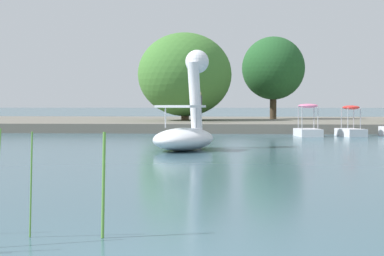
{
  "coord_description": "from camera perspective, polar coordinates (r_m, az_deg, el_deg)",
  "views": [
    {
      "loc": [
        0.96,
        -5.09,
        1.57
      ],
      "look_at": [
        -0.76,
        17.5,
        0.69
      ],
      "focal_mm": 57.63,
      "sensor_mm": 36.0,
      "label": 1
    }
  ],
  "objects": [
    {
      "name": "pedal_boat_pink",
      "position": [
        30.46,
        10.68,
        0.08
      ],
      "size": [
        1.29,
        1.96,
        1.59
      ],
      "color": "white",
      "rests_on": "ground_plane"
    },
    {
      "name": "tree_willow_overhanging",
      "position": [
        40.19,
        -0.65,
        4.97
      ],
      "size": [
        8.46,
        8.59,
        5.7
      ],
      "color": "brown",
      "rests_on": "shore_bank_far"
    },
    {
      "name": "swan_boat",
      "position": [
        21.05,
        -0.53,
        0.31
      ],
      "size": [
        2.67,
        3.52,
        3.5
      ],
      "color": "white",
      "rests_on": "ground_plane"
    },
    {
      "name": "person_on_path",
      "position": [
        34.98,
        0.69,
        1.99
      ],
      "size": [
        0.31,
        0.32,
        1.76
      ],
      "color": "#23283D",
      "rests_on": "shore_bank_far"
    },
    {
      "name": "shore_bank_far",
      "position": [
        42.45,
        3.06,
        0.45
      ],
      "size": [
        133.8,
        19.9,
        0.51
      ],
      "primitive_type": "cube",
      "color": "#6B665B",
      "rests_on": "ground_plane"
    },
    {
      "name": "tree_broadleaf_behind_dock",
      "position": [
        44.0,
        7.54,
        5.5
      ],
      "size": [
        5.39,
        5.32,
        5.82
      ],
      "color": "#423323",
      "rests_on": "shore_bank_far"
    },
    {
      "name": "pedal_boat_red",
      "position": [
        31.14,
        14.48,
        0.05
      ],
      "size": [
        1.36,
        2.0,
        1.51
      ],
      "color": "white",
      "rests_on": "ground_plane"
    }
  ]
}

